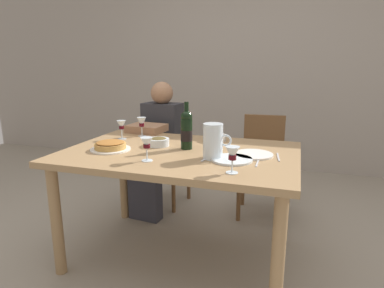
% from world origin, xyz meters
% --- Properties ---
extents(ground_plane, '(8.00, 8.00, 0.00)m').
position_xyz_m(ground_plane, '(0.00, 0.00, 0.00)').
color(ground_plane, gray).
extents(back_wall, '(8.00, 0.10, 2.80)m').
position_xyz_m(back_wall, '(0.00, 2.31, 1.40)').
color(back_wall, '#A3998E').
rests_on(back_wall, ground).
extents(dining_table, '(1.50, 1.00, 0.76)m').
position_xyz_m(dining_table, '(0.00, 0.00, 0.67)').
color(dining_table, '#9E7A51').
rests_on(dining_table, ground).
extents(wine_bottle, '(0.08, 0.08, 0.31)m').
position_xyz_m(wine_bottle, '(0.02, 0.07, 0.89)').
color(wine_bottle, black).
rests_on(wine_bottle, dining_table).
extents(water_pitcher, '(0.17, 0.12, 0.21)m').
position_xyz_m(water_pitcher, '(0.25, -0.11, 0.85)').
color(water_pitcher, silver).
rests_on(water_pitcher, dining_table).
extents(baked_tart, '(0.26, 0.26, 0.06)m').
position_xyz_m(baked_tart, '(-0.44, -0.12, 0.79)').
color(baked_tart, white).
rests_on(baked_tart, dining_table).
extents(salad_bowl, '(0.17, 0.17, 0.06)m').
position_xyz_m(salad_bowl, '(0.14, 0.36, 0.79)').
color(salad_bowl, white).
rests_on(salad_bowl, dining_table).
extents(olive_bowl, '(0.15, 0.15, 0.06)m').
position_xyz_m(olive_bowl, '(-0.19, 0.09, 0.79)').
color(olive_bowl, silver).
rests_on(olive_bowl, dining_table).
extents(wine_glass_left_diner, '(0.07, 0.07, 0.14)m').
position_xyz_m(wine_glass_left_diner, '(-0.11, -0.27, 0.86)').
color(wine_glass_left_diner, silver).
rests_on(wine_glass_left_diner, dining_table).
extents(wine_glass_right_diner, '(0.07, 0.07, 0.14)m').
position_xyz_m(wine_glass_right_diner, '(0.41, -0.34, 0.86)').
color(wine_glass_right_diner, silver).
rests_on(wine_glass_right_diner, dining_table).
extents(wine_glass_centre, '(0.07, 0.07, 0.15)m').
position_xyz_m(wine_glass_centre, '(-0.44, 0.34, 0.87)').
color(wine_glass_centre, silver).
rests_on(wine_glass_centre, dining_table).
extents(wine_glass_spare, '(0.07, 0.07, 0.14)m').
position_xyz_m(wine_glass_spare, '(-0.53, 0.20, 0.86)').
color(wine_glass_spare, silver).
rests_on(wine_glass_spare, dining_table).
extents(dinner_plate_left_setting, '(0.24, 0.24, 0.01)m').
position_xyz_m(dinner_plate_left_setting, '(0.47, 0.03, 0.77)').
color(dinner_plate_left_setting, white).
rests_on(dinner_plate_left_setting, dining_table).
extents(dinner_plate_right_setting, '(0.24, 0.24, 0.01)m').
position_xyz_m(dinner_plate_right_setting, '(0.36, -0.11, 0.77)').
color(dinner_plate_right_setting, silver).
rests_on(dinner_plate_right_setting, dining_table).
extents(fork_left_setting, '(0.03, 0.16, 0.00)m').
position_xyz_m(fork_left_setting, '(0.32, 0.03, 0.76)').
color(fork_left_setting, silver).
rests_on(fork_left_setting, dining_table).
extents(knife_left_setting, '(0.03, 0.18, 0.00)m').
position_xyz_m(knife_left_setting, '(0.62, 0.03, 0.76)').
color(knife_left_setting, silver).
rests_on(knife_left_setting, dining_table).
extents(knife_right_setting, '(0.01, 0.18, 0.00)m').
position_xyz_m(knife_right_setting, '(0.51, -0.11, 0.76)').
color(knife_right_setting, silver).
rests_on(knife_right_setting, dining_table).
extents(spoon_right_setting, '(0.04, 0.16, 0.00)m').
position_xyz_m(spoon_right_setting, '(0.21, -0.11, 0.76)').
color(spoon_right_setting, silver).
rests_on(spoon_right_setting, dining_table).
extents(chair_left, '(0.44, 0.44, 0.87)m').
position_xyz_m(chair_left, '(-0.44, 0.91, 0.50)').
color(chair_left, brown).
rests_on(chair_left, ground).
extents(diner_left, '(0.37, 0.53, 1.16)m').
position_xyz_m(diner_left, '(-0.46, 0.67, 0.62)').
color(diner_left, '#2D2D33').
rests_on(diner_left, ground).
extents(chair_right, '(0.42, 0.42, 0.87)m').
position_xyz_m(chair_right, '(0.45, 0.91, 0.50)').
color(chair_right, brown).
rests_on(chair_right, ground).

